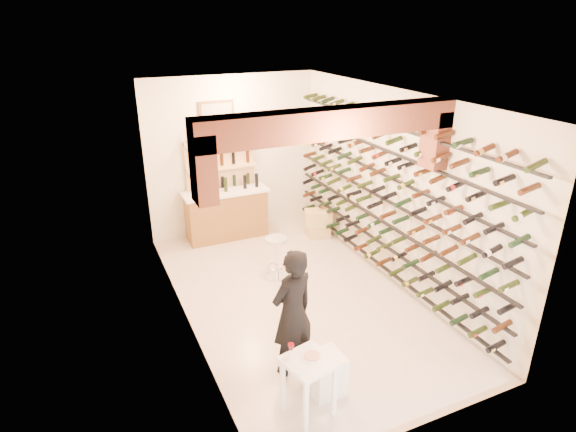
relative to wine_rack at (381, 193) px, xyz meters
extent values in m
plane|color=beige|center=(-1.53, 0.00, -1.55)|extent=(6.00, 6.00, 0.00)
cube|color=beige|center=(-1.53, 3.00, 0.05)|extent=(3.50, 0.02, 3.20)
cube|color=beige|center=(-1.53, -3.00, 0.05)|extent=(3.50, 0.02, 3.20)
cube|color=beige|center=(-3.28, 0.00, 0.05)|extent=(0.02, 6.00, 3.20)
cube|color=beige|center=(0.22, 0.00, 0.05)|extent=(0.02, 6.00, 3.20)
cube|color=#9E4938|center=(-1.53, 0.00, 1.65)|extent=(3.50, 6.00, 0.02)
cube|color=#964D34|center=(-1.53, -1.00, 1.47)|extent=(3.50, 0.35, 0.36)
cube|color=#964D34|center=(-3.16, -1.00, 1.10)|extent=(0.24, 0.35, 0.80)
cube|color=#964D34|center=(0.10, -1.00, 1.10)|extent=(0.24, 0.35, 0.80)
cube|color=black|center=(0.06, 0.00, -1.30)|extent=(0.06, 5.70, 0.03)
cube|color=black|center=(0.06, 0.00, -0.90)|extent=(0.06, 5.70, 0.03)
cube|color=black|center=(0.06, 0.00, -0.50)|extent=(0.06, 5.70, 0.03)
cube|color=black|center=(0.06, 0.00, -0.10)|extent=(0.06, 5.70, 0.03)
cube|color=black|center=(0.06, 0.00, 0.30)|extent=(0.06, 5.70, 0.03)
cube|color=black|center=(0.06, 0.00, 0.70)|extent=(0.06, 5.70, 0.03)
cube|color=black|center=(0.06, 0.00, 1.10)|extent=(0.06, 5.70, 0.03)
cube|color=brown|center=(-1.83, 2.65, -1.07)|extent=(1.60, 0.55, 0.96)
cube|color=white|center=(-1.83, 2.65, -0.56)|extent=(1.70, 0.62, 0.05)
cube|color=tan|center=(-1.83, 2.92, -0.55)|extent=(1.40, 0.10, 2.00)
cube|color=tan|center=(-1.83, 2.82, -1.10)|extent=(1.40, 0.28, 0.04)
cube|color=tan|center=(-1.83, 2.82, -0.60)|extent=(1.40, 0.28, 0.04)
cube|color=tan|center=(-1.83, 2.82, -0.10)|extent=(1.40, 0.28, 0.04)
cube|color=tan|center=(-1.83, 2.82, 0.40)|extent=(1.40, 0.28, 0.04)
cube|color=brown|center=(-1.83, 2.97, 0.90)|extent=(0.70, 0.04, 0.55)
cube|color=#99998C|center=(-1.83, 2.94, 0.90)|extent=(0.60, 0.01, 0.45)
cube|color=white|center=(-2.46, -2.30, -0.83)|extent=(0.61, 0.61, 0.05)
cube|color=white|center=(-2.62, -2.55, -1.20)|extent=(0.05, 0.05, 0.69)
cube|color=white|center=(-2.22, -2.46, -1.20)|extent=(0.05, 0.05, 0.69)
cube|color=white|center=(-2.71, -2.15, -1.20)|extent=(0.05, 0.05, 0.69)
cube|color=white|center=(-2.31, -2.05, -1.20)|extent=(0.05, 0.05, 0.69)
cylinder|color=white|center=(-2.42, -2.28, -0.80)|extent=(0.24, 0.24, 0.01)
cylinder|color=#BF7266|center=(-2.42, -2.28, -0.78)|extent=(0.18, 0.18, 0.02)
cube|color=white|center=(-2.64, -2.42, -0.80)|extent=(0.16, 0.16, 0.01)
cylinder|color=white|center=(-2.61, -2.15, -0.80)|extent=(0.07, 0.07, 0.00)
cylinder|color=white|center=(-2.61, -2.15, -0.76)|extent=(0.01, 0.01, 0.09)
cone|color=#60080E|center=(-2.61, -2.15, -0.69)|extent=(0.07, 0.07, 0.08)
cube|color=white|center=(-2.11, -2.07, -1.29)|extent=(0.42, 0.42, 0.51)
imported|color=black|center=(-2.32, -1.56, -0.69)|extent=(0.71, 0.57, 1.71)
cylinder|color=silver|center=(-1.57, 0.70, -1.53)|extent=(0.39, 0.39, 0.03)
cylinder|color=silver|center=(-1.57, 0.70, -1.19)|extent=(0.08, 0.08, 0.68)
cylinder|color=silver|center=(-1.57, 0.70, -0.83)|extent=(0.37, 0.37, 0.07)
torus|color=silver|center=(-1.57, 0.70, -1.33)|extent=(0.30, 0.30, 0.02)
cube|color=tan|center=(-0.13, 1.88, -1.41)|extent=(0.50, 0.39, 0.27)
cube|color=tan|center=(-0.13, 1.88, -1.13)|extent=(0.61, 0.51, 0.31)
camera|label=1|loc=(-4.43, -6.07, 2.67)|focal=29.98mm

